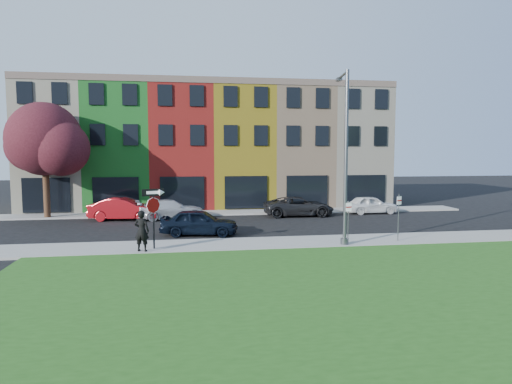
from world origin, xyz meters
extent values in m
plane|color=black|center=(0.00, 0.00, 0.00)|extent=(120.00, 120.00, 0.00)
cube|color=gray|center=(2.00, 3.00, 0.06)|extent=(40.00, 3.00, 0.12)
cube|color=gray|center=(-3.00, 15.00, 0.06)|extent=(40.00, 2.40, 0.12)
cube|color=beige|center=(-15.00, 21.20, 5.00)|extent=(5.00, 10.00, 10.00)
cube|color=green|center=(-10.00, 21.20, 5.00)|extent=(5.00, 10.00, 10.00)
cube|color=red|center=(-5.00, 21.20, 5.00)|extent=(5.00, 10.00, 10.00)
cube|color=gold|center=(0.00, 21.20, 5.00)|extent=(5.00, 10.00, 10.00)
cube|color=tan|center=(5.00, 21.20, 5.00)|extent=(5.00, 10.00, 10.00)
cube|color=beige|center=(10.00, 21.20, 5.00)|extent=(5.00, 10.00, 10.00)
cube|color=black|center=(-2.50, 16.14, 1.50)|extent=(30.00, 0.12, 2.60)
cylinder|color=black|center=(-6.31, 2.43, 1.51)|extent=(0.08, 0.08, 2.79)
cylinder|color=white|center=(-6.31, 2.41, 2.21)|extent=(0.76, 0.24, 0.78)
cylinder|color=maroon|center=(-6.31, 2.38, 2.21)|extent=(0.72, 0.22, 0.74)
cube|color=black|center=(-6.31, 2.41, 2.83)|extent=(1.02, 0.33, 0.34)
cube|color=white|center=(-6.31, 2.38, 2.83)|extent=(0.64, 0.20, 0.14)
imported|color=black|center=(-6.82, 1.90, 1.09)|extent=(0.98, 0.89, 1.93)
imported|color=black|center=(-4.02, 6.22, 0.74)|extent=(3.27, 4.98, 1.49)
imported|color=maroon|center=(-8.98, 12.71, 0.77)|extent=(2.76, 5.08, 1.55)
imported|color=#B5B6BA|center=(-5.82, 12.76, 0.69)|extent=(3.73, 5.47, 1.37)
imported|color=black|center=(3.47, 12.81, 0.72)|extent=(2.69, 5.29, 1.43)
imported|color=white|center=(9.26, 13.26, 0.68)|extent=(1.74, 4.06, 1.37)
cylinder|color=#4C4E52|center=(3.07, 1.94, 4.42)|extent=(0.18, 0.18, 8.61)
cylinder|color=#4C4E52|center=(3.07, 1.94, 0.27)|extent=(0.40, 0.40, 0.30)
cylinder|color=#4C4E52|center=(3.21, 2.93, 8.63)|extent=(0.40, 2.00, 0.12)
cube|color=#4C4E52|center=(3.36, 4.02, 8.58)|extent=(0.32, 0.58, 0.16)
cylinder|color=#4C4E52|center=(3.23, 1.90, 1.22)|extent=(0.05, 0.05, 2.19)
cube|color=white|center=(3.23, 1.87, 2.01)|extent=(0.32, 0.07, 0.42)
cube|color=maroon|center=(3.23, 1.85, 2.01)|extent=(0.32, 0.06, 0.06)
cylinder|color=#4C4E52|center=(6.14, 2.39, 1.35)|extent=(0.05, 0.05, 2.45)
cube|color=white|center=(6.14, 2.36, 2.23)|extent=(0.30, 0.14, 0.42)
cube|color=maroon|center=(6.14, 2.34, 2.23)|extent=(0.30, 0.13, 0.06)
cylinder|color=black|center=(-14.44, 14.24, 1.97)|extent=(0.44, 0.44, 3.70)
sphere|color=black|center=(-14.44, 14.24, 5.61)|extent=(5.11, 5.11, 5.11)
sphere|color=black|center=(-13.17, 13.47, 4.97)|extent=(3.83, 3.83, 3.83)
sphere|color=black|center=(-15.59, 15.13, 5.10)|extent=(3.58, 3.58, 3.58)
sphere|color=black|center=(-14.19, 14.75, 6.51)|extent=(3.07, 3.07, 3.07)
camera|label=1|loc=(-4.82, -19.62, 4.81)|focal=32.00mm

